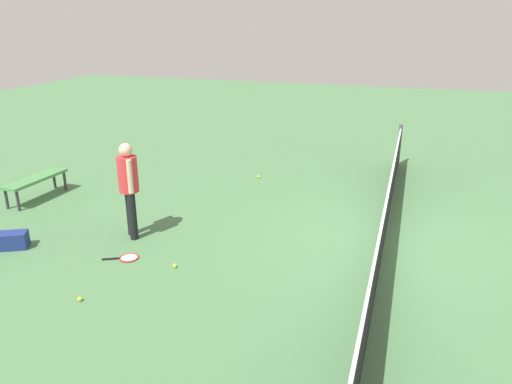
{
  "coord_description": "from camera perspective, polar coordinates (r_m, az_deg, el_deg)",
  "views": [
    {
      "loc": [
        7.94,
        0.25,
        3.72
      ],
      "look_at": [
        0.5,
        -2.13,
        0.9
      ],
      "focal_mm": 34.63,
      "sensor_mm": 36.0,
      "label": 1
    }
  ],
  "objects": [
    {
      "name": "tennis_ball_near_player",
      "position": [
        7.86,
        -9.36,
        -8.41
      ],
      "size": [
        0.07,
        0.07,
        0.07
      ],
      "primitive_type": "sphere",
      "color": "#C6E033",
      "rests_on": "ground_plane"
    },
    {
      "name": "tennis_ball_midcourt",
      "position": [
        7.35,
        -19.69,
        -11.56
      ],
      "size": [
        0.07,
        0.07,
        0.07
      ],
      "primitive_type": "sphere",
      "color": "#C6E033",
      "rests_on": "ground_plane"
    },
    {
      "name": "tennis_racket_near_player",
      "position": [
        8.3,
        -14.64,
        -7.36
      ],
      "size": [
        0.42,
        0.6,
        0.03
      ],
      "color": "red",
      "rests_on": "ground_plane"
    },
    {
      "name": "court_net",
      "position": [
        8.57,
        14.76,
        -2.9
      ],
      "size": [
        10.09,
        0.09,
        1.07
      ],
      "color": "#4C4C51",
      "rests_on": "ground_plane"
    },
    {
      "name": "equipment_bag",
      "position": [
        9.34,
        -27.46,
        -5.06
      ],
      "size": [
        0.61,
        0.84,
        0.28
      ],
      "color": "navy",
      "rests_on": "ground_plane"
    },
    {
      "name": "ground_plane",
      "position": [
        8.77,
        14.48,
        -5.92
      ],
      "size": [
        40.0,
        40.0,
        0.0
      ],
      "primitive_type": "plane",
      "color": "#4C7A4C"
    },
    {
      "name": "courtside_bench",
      "position": [
        11.41,
        -24.1,
        1.24
      ],
      "size": [
        1.52,
        0.49,
        0.48
      ],
      "color": "#4C8C4C",
      "rests_on": "ground_plane"
    },
    {
      "name": "tennis_ball_by_net",
      "position": [
        11.88,
        0.32,
        1.79
      ],
      "size": [
        0.07,
        0.07,
        0.07
      ],
      "primitive_type": "sphere",
      "color": "#C6E033",
      "rests_on": "ground_plane"
    },
    {
      "name": "player_near_side",
      "position": [
        8.71,
        -14.51,
        1.06
      ],
      "size": [
        0.48,
        0.48,
        1.7
      ],
      "color": "black",
      "rests_on": "ground_plane"
    }
  ]
}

